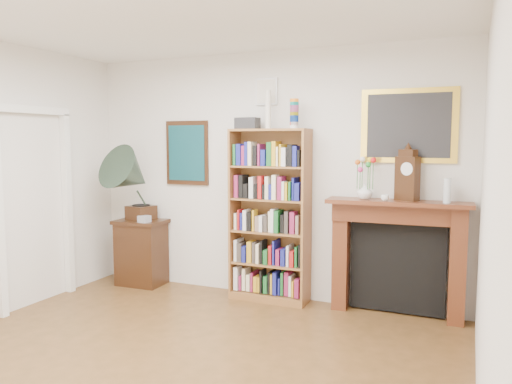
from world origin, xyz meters
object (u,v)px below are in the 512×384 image
at_px(bottle_left, 447,191).
at_px(bottle_right, 447,192).
at_px(bookshelf, 270,206).
at_px(fireplace, 397,247).
at_px(flower_vase, 365,191).
at_px(mantel_clock, 407,176).
at_px(teacup, 385,198).
at_px(gramophone, 132,178).
at_px(cd_stack, 144,219).
at_px(side_cabinet, 141,252).

bearing_deg(bottle_left, bottle_right, 90.60).
relative_size(bookshelf, fireplace, 1.55).
height_order(bookshelf, flower_vase, bookshelf).
bearing_deg(bottle_right, bottle_left, -89.40).
distance_m(bookshelf, mantel_clock, 1.51).
bearing_deg(flower_vase, teacup, -16.71).
relative_size(gramophone, cd_stack, 7.84).
xyz_separation_m(bottle_left, bottle_right, (-0.00, 0.07, -0.02)).
xyz_separation_m(bookshelf, bottle_right, (1.84, 0.06, 0.22)).
xyz_separation_m(cd_stack, bottle_right, (3.40, 0.24, 0.44)).
xyz_separation_m(teacup, bottle_right, (0.58, 0.12, 0.07)).
bearing_deg(cd_stack, teacup, 2.45).
bearing_deg(gramophone, fireplace, 16.71).
height_order(side_cabinet, mantel_clock, mantel_clock).
xyz_separation_m(mantel_clock, bottle_right, (0.38, 0.01, -0.15)).
distance_m(mantel_clock, bottle_right, 0.41).
bearing_deg(bookshelf, side_cabinet, -177.98).
distance_m(cd_stack, flower_vase, 2.65).
bearing_deg(flower_vase, mantel_clock, 5.88).
height_order(mantel_clock, flower_vase, mantel_clock).
distance_m(gramophone, mantel_clock, 3.19).
bearing_deg(fireplace, bottle_left, -13.45).
distance_m(fireplace, cd_stack, 2.96).
bearing_deg(fireplace, gramophone, -177.66).
distance_m(cd_stack, bottle_left, 3.44).
height_order(bookshelf, bottle_left, bookshelf).
bearing_deg(flower_vase, gramophone, -175.92).
height_order(bottle_left, bottle_right, bottle_left).
distance_m(fireplace, bottle_left, 0.77).
relative_size(mantel_clock, teacup, 6.63).
height_order(side_cabinet, bottle_left, bottle_left).
bearing_deg(gramophone, bottle_right, 15.77).
relative_size(teacup, bottle_left, 0.32).
bearing_deg(cd_stack, bookshelf, 6.64).
relative_size(gramophone, bottle_left, 3.92).
xyz_separation_m(mantel_clock, teacup, (-0.20, -0.11, -0.22)).
relative_size(bookshelf, teacup, 28.76).
xyz_separation_m(bookshelf, bottle_left, (1.85, -0.01, 0.24)).
relative_size(flower_vase, teacup, 2.09).
relative_size(teacup, bottle_right, 0.39).
height_order(bookshelf, cd_stack, bookshelf).
distance_m(bookshelf, fireplace, 1.44).
relative_size(mantel_clock, bottle_left, 2.13).
relative_size(bookshelf, side_cabinet, 2.72).
bearing_deg(cd_stack, bottle_right, 3.98).
distance_m(bookshelf, side_cabinet, 1.83).
bearing_deg(bookshelf, mantel_clock, 1.89).
xyz_separation_m(side_cabinet, flower_vase, (2.76, 0.06, 0.87)).
xyz_separation_m(fireplace, bottle_right, (0.46, -0.02, 0.59)).
distance_m(flower_vase, teacup, 0.23).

